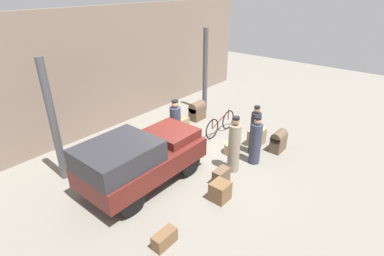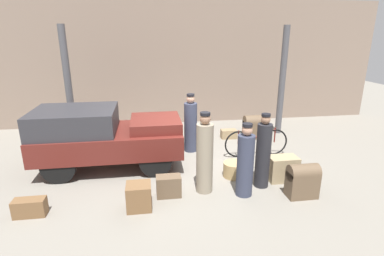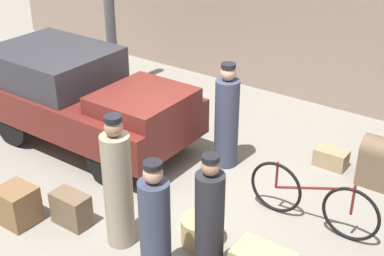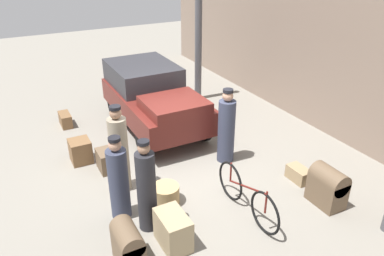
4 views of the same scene
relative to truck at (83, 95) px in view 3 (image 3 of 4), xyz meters
name	(u,v)px [view 3 (image 3 of 4)]	position (x,y,z in m)	size (l,w,h in m)	color
ground_plane	(173,186)	(2.05, -0.24, -0.88)	(30.00, 30.00, 0.00)	gray
canopy_pillar_left	(109,5)	(-1.20, 1.99, 0.91)	(0.21, 0.21, 3.57)	#4C4C51
truck	(83,95)	(0.00, 0.00, 0.00)	(3.57, 1.74, 1.55)	black
bicycle	(312,200)	(4.08, 0.09, -0.49)	(1.82, 0.04, 0.81)	black
wicker_basket	(201,230)	(3.12, -1.05, -0.70)	(0.51, 0.51, 0.36)	tan
porter_lifting_near_truck	(118,187)	(2.28, -1.63, -0.06)	(0.36, 0.36, 1.78)	gray
porter_standing_middle	(155,229)	(3.09, -1.91, -0.15)	(0.35, 0.35, 1.59)	#33384C
porter_carrying_trunk	(227,120)	(2.33, 0.77, -0.10)	(0.37, 0.37, 1.70)	#33384C
porter_with_bicycle	(209,227)	(3.60, -1.60, -0.10)	(0.32, 0.32, 1.69)	#232328
trunk_umber_medium	(384,162)	(4.55, 1.58, -0.48)	(0.66, 0.43, 0.77)	brown
suitcase_small_leather	(331,158)	(3.73, 1.67, -0.73)	(0.51, 0.29, 0.29)	#937A56
suitcase_tan_flat	(17,205)	(0.88, -2.12, -0.62)	(0.48, 0.44, 0.52)	brown
suitcase_black_upright	(71,209)	(1.49, -1.74, -0.65)	(0.52, 0.30, 0.46)	brown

